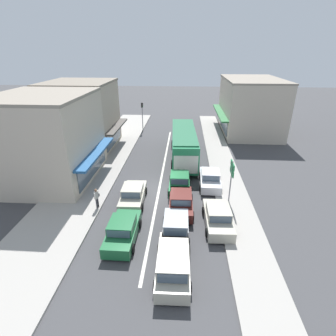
{
  "coord_description": "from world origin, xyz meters",
  "views": [
    {
      "loc": [
        2.09,
        -19.63,
        11.28
      ],
      "look_at": [
        0.66,
        2.41,
        1.2
      ],
      "focal_mm": 28.0,
      "sensor_mm": 36.0,
      "label": 1
    }
  ],
  "objects_px": {
    "city_bus": "(184,142)",
    "directional_road_sign": "(232,172)",
    "hatchback_adjacent_lane_trail": "(176,227)",
    "sedan_queue_gap_filler": "(180,182)",
    "wagon_queue_far_back": "(173,263)",
    "parked_sedan_kerb_second": "(210,179)",
    "pedestrian_with_handbag_near": "(97,197)",
    "parked_sedan_kerb_front": "(218,217)",
    "sedan_adjacent_lane_lead": "(133,195)",
    "traffic_light_downstreet": "(142,112)",
    "sedan_behind_bus_mid": "(181,202)",
    "sedan_behind_bus_near": "(123,231)"
  },
  "relations": [
    {
      "from": "hatchback_adjacent_lane_trail",
      "to": "sedan_behind_bus_mid",
      "type": "bearing_deg",
      "value": 85.09
    },
    {
      "from": "parked_sedan_kerb_second",
      "to": "pedestrian_with_handbag_near",
      "type": "height_order",
      "value": "pedestrian_with_handbag_near"
    },
    {
      "from": "city_bus",
      "to": "directional_road_sign",
      "type": "xyz_separation_m",
      "value": [
        3.72,
        -9.2,
        0.82
      ]
    },
    {
      "from": "parked_sedan_kerb_second",
      "to": "directional_road_sign",
      "type": "bearing_deg",
      "value": -65.65
    },
    {
      "from": "sedan_adjacent_lane_lead",
      "to": "city_bus",
      "type": "bearing_deg",
      "value": 67.74
    },
    {
      "from": "hatchback_adjacent_lane_trail",
      "to": "pedestrian_with_handbag_near",
      "type": "height_order",
      "value": "pedestrian_with_handbag_near"
    },
    {
      "from": "hatchback_adjacent_lane_trail",
      "to": "sedan_queue_gap_filler",
      "type": "xyz_separation_m",
      "value": [
        0.09,
        6.46,
        -0.05
      ]
    },
    {
      "from": "hatchback_adjacent_lane_trail",
      "to": "sedan_behind_bus_near",
      "type": "bearing_deg",
      "value": -171.07
    },
    {
      "from": "sedan_adjacent_lane_lead",
      "to": "parked_sedan_kerb_front",
      "type": "xyz_separation_m",
      "value": [
        6.43,
        -2.67,
        0.0
      ]
    },
    {
      "from": "city_bus",
      "to": "sedan_queue_gap_filler",
      "type": "height_order",
      "value": "city_bus"
    },
    {
      "from": "city_bus",
      "to": "parked_sedan_kerb_second",
      "type": "relative_size",
      "value": 2.58
    },
    {
      "from": "sedan_queue_gap_filler",
      "to": "directional_road_sign",
      "type": "relative_size",
      "value": 1.17
    },
    {
      "from": "sedan_behind_bus_mid",
      "to": "directional_road_sign",
      "type": "distance_m",
      "value": 4.5
    },
    {
      "from": "sedan_queue_gap_filler",
      "to": "traffic_light_downstreet",
      "type": "height_order",
      "value": "traffic_light_downstreet"
    },
    {
      "from": "wagon_queue_far_back",
      "to": "parked_sedan_kerb_second",
      "type": "xyz_separation_m",
      "value": [
        2.83,
        10.38,
        -0.08
      ]
    },
    {
      "from": "parked_sedan_kerb_front",
      "to": "pedestrian_with_handbag_near",
      "type": "bearing_deg",
      "value": 170.54
    },
    {
      "from": "hatchback_adjacent_lane_trail",
      "to": "traffic_light_downstreet",
      "type": "distance_m",
      "value": 24.88
    },
    {
      "from": "sedan_behind_bus_near",
      "to": "directional_road_sign",
      "type": "distance_m",
      "value": 9.17
    },
    {
      "from": "wagon_queue_far_back",
      "to": "parked_sedan_kerb_front",
      "type": "height_order",
      "value": "wagon_queue_far_back"
    },
    {
      "from": "sedan_queue_gap_filler",
      "to": "directional_road_sign",
      "type": "height_order",
      "value": "directional_road_sign"
    },
    {
      "from": "sedan_behind_bus_mid",
      "to": "directional_road_sign",
      "type": "xyz_separation_m",
      "value": [
        3.82,
        1.24,
        2.04
      ]
    },
    {
      "from": "sedan_behind_bus_near",
      "to": "sedan_behind_bus_mid",
      "type": "xyz_separation_m",
      "value": [
        3.65,
        3.68,
        0.0
      ]
    },
    {
      "from": "sedan_queue_gap_filler",
      "to": "traffic_light_downstreet",
      "type": "distance_m",
      "value": 18.73
    },
    {
      "from": "parked_sedan_kerb_second",
      "to": "traffic_light_downstreet",
      "type": "height_order",
      "value": "traffic_light_downstreet"
    },
    {
      "from": "sedan_adjacent_lane_lead",
      "to": "pedestrian_with_handbag_near",
      "type": "bearing_deg",
      "value": -155.2
    },
    {
      "from": "parked_sedan_kerb_front",
      "to": "parked_sedan_kerb_second",
      "type": "bearing_deg",
      "value": 90.57
    },
    {
      "from": "parked_sedan_kerb_second",
      "to": "city_bus",
      "type": "bearing_deg",
      "value": 110.97
    },
    {
      "from": "parked_sedan_kerb_front",
      "to": "directional_road_sign",
      "type": "xyz_separation_m",
      "value": [
        1.22,
        3.07,
        2.04
      ]
    },
    {
      "from": "wagon_queue_far_back",
      "to": "directional_road_sign",
      "type": "height_order",
      "value": "directional_road_sign"
    },
    {
      "from": "directional_road_sign",
      "to": "wagon_queue_far_back",
      "type": "bearing_deg",
      "value": -118.57
    },
    {
      "from": "traffic_light_downstreet",
      "to": "directional_road_sign",
      "type": "height_order",
      "value": "traffic_light_downstreet"
    },
    {
      "from": "city_bus",
      "to": "directional_road_sign",
      "type": "height_order",
      "value": "directional_road_sign"
    },
    {
      "from": "sedan_adjacent_lane_lead",
      "to": "wagon_queue_far_back",
      "type": "height_order",
      "value": "wagon_queue_far_back"
    },
    {
      "from": "city_bus",
      "to": "pedestrian_with_handbag_near",
      "type": "xyz_separation_m",
      "value": [
        -6.47,
        -10.78,
        -0.81
      ]
    },
    {
      "from": "city_bus",
      "to": "sedan_behind_bus_mid",
      "type": "xyz_separation_m",
      "value": [
        -0.1,
        -10.44,
        -1.22
      ]
    },
    {
      "from": "parked_sedan_kerb_second",
      "to": "pedestrian_with_handbag_near",
      "type": "bearing_deg",
      "value": -153.66
    },
    {
      "from": "city_bus",
      "to": "hatchback_adjacent_lane_trail",
      "type": "height_order",
      "value": "city_bus"
    },
    {
      "from": "city_bus",
      "to": "sedan_behind_bus_mid",
      "type": "relative_size",
      "value": 2.59
    },
    {
      "from": "city_bus",
      "to": "sedan_behind_bus_mid",
      "type": "distance_m",
      "value": 10.51
    },
    {
      "from": "city_bus",
      "to": "sedan_behind_bus_near",
      "type": "bearing_deg",
      "value": -104.86
    },
    {
      "from": "city_bus",
      "to": "pedestrian_with_handbag_near",
      "type": "height_order",
      "value": "city_bus"
    },
    {
      "from": "parked_sedan_kerb_front",
      "to": "pedestrian_with_handbag_near",
      "type": "distance_m",
      "value": 9.11
    },
    {
      "from": "city_bus",
      "to": "directional_road_sign",
      "type": "distance_m",
      "value": 9.96
    },
    {
      "from": "parked_sedan_kerb_front",
      "to": "directional_road_sign",
      "type": "height_order",
      "value": "directional_road_sign"
    },
    {
      "from": "city_bus",
      "to": "hatchback_adjacent_lane_trail",
      "type": "xyz_separation_m",
      "value": [
        -0.37,
        -13.59,
        -1.17
      ]
    },
    {
      "from": "pedestrian_with_handbag_near",
      "to": "sedan_queue_gap_filler",
      "type": "bearing_deg",
      "value": 30.47
    },
    {
      "from": "traffic_light_downstreet",
      "to": "sedan_behind_bus_mid",
      "type": "bearing_deg",
      "value": -73.69
    },
    {
      "from": "parked_sedan_kerb_second",
      "to": "traffic_light_downstreet",
      "type": "distance_m",
      "value": 19.08
    },
    {
      "from": "sedan_queue_gap_filler",
      "to": "pedestrian_with_handbag_near",
      "type": "relative_size",
      "value": 2.58
    },
    {
      "from": "city_bus",
      "to": "hatchback_adjacent_lane_trail",
      "type": "distance_m",
      "value": 13.65
    }
  ]
}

